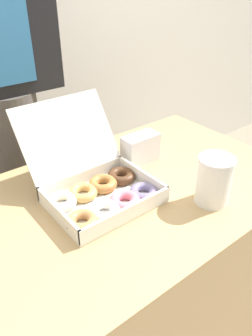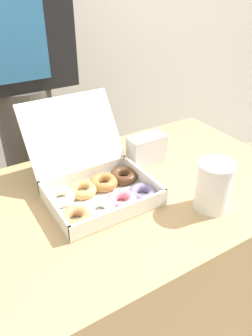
% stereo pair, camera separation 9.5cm
% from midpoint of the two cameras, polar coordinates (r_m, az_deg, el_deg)
% --- Properties ---
extents(ground_plane, '(14.00, 14.00, 0.00)m').
position_cam_midpoint_polar(ground_plane, '(1.59, -0.53, -26.77)').
color(ground_plane, gray).
extents(table, '(1.03, 0.67, 0.77)m').
position_cam_midpoint_polar(table, '(1.27, -0.62, -17.64)').
color(table, tan).
rests_on(table, ground_plane).
extents(donut_box, '(0.33, 0.37, 0.24)m').
position_cam_midpoint_polar(donut_box, '(0.95, -7.71, -3.50)').
color(donut_box, white).
rests_on(donut_box, table).
extents(coffee_cup, '(0.10, 0.10, 0.14)m').
position_cam_midpoint_polar(coffee_cup, '(0.94, 12.28, -2.19)').
color(coffee_cup, white).
rests_on(coffee_cup, table).
extents(napkin_holder, '(0.13, 0.06, 0.10)m').
position_cam_midpoint_polar(napkin_holder, '(1.12, 0.11, 3.28)').
color(napkin_holder, silver).
rests_on(napkin_holder, table).
extents(person_customer, '(0.41, 0.23, 1.75)m').
position_cam_midpoint_polar(person_customer, '(1.35, -22.32, 11.85)').
color(person_customer, '#4C4742').
rests_on(person_customer, ground_plane).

